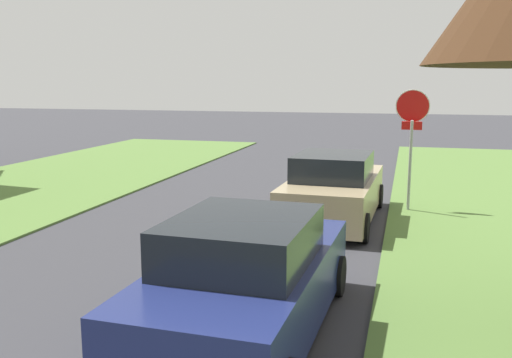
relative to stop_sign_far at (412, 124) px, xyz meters
name	(u,v)px	position (x,y,z in m)	size (l,w,h in m)	color
stop_sign_far	(412,124)	(0.00, 0.00, 0.00)	(0.81, 0.58, 2.94)	#9EA0A5
parked_sedan_navy	(247,280)	(-1.94, -7.63, -1.44)	(2.07, 4.46, 1.57)	navy
parked_sedan_tan	(334,190)	(-1.66, -1.40, -1.44)	(2.07, 4.46, 1.57)	tan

